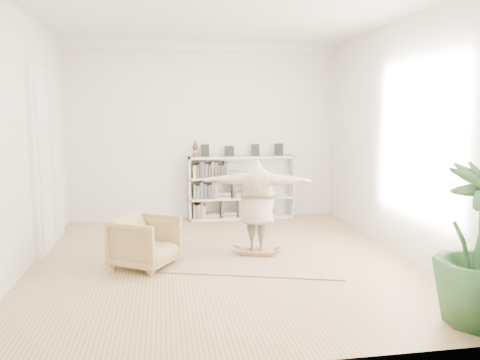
# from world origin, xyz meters

# --- Properties ---
(floor) EXTENTS (6.00, 6.00, 0.00)m
(floor) POSITION_xyz_m (0.00, 0.00, 0.00)
(floor) COLOR olive
(floor) RESTS_ON ground
(room_shell) EXTENTS (6.00, 6.00, 6.00)m
(room_shell) POSITION_xyz_m (0.00, 2.94, 3.51)
(room_shell) COLOR silver
(room_shell) RESTS_ON floor
(doors) EXTENTS (0.09, 1.78, 2.92)m
(doors) POSITION_xyz_m (-2.70, 1.30, 1.40)
(doors) COLOR white
(doors) RESTS_ON floor
(bookshelf) EXTENTS (2.20, 0.35, 1.64)m
(bookshelf) POSITION_xyz_m (0.74, 2.82, 0.64)
(bookshelf) COLOR silver
(bookshelf) RESTS_ON floor
(armchair) EXTENTS (1.08, 1.07, 0.72)m
(armchair) POSITION_xyz_m (-1.13, -0.12, 0.36)
(armchair) COLOR tan
(armchair) RESTS_ON floor
(rug) EXTENTS (2.97, 2.64, 0.02)m
(rug) POSITION_xyz_m (0.54, 0.16, 0.01)
(rug) COLOR tan
(rug) RESTS_ON floor
(rocker_board) EXTENTS (0.58, 0.44, 0.11)m
(rocker_board) POSITION_xyz_m (0.54, 0.16, 0.07)
(rocker_board) COLOR #9A663D
(rocker_board) RESTS_ON rug
(person) EXTENTS (1.76, 0.94, 1.38)m
(person) POSITION_xyz_m (0.54, 0.16, 0.82)
(person) COLOR tan
(person) RESTS_ON rocker_board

